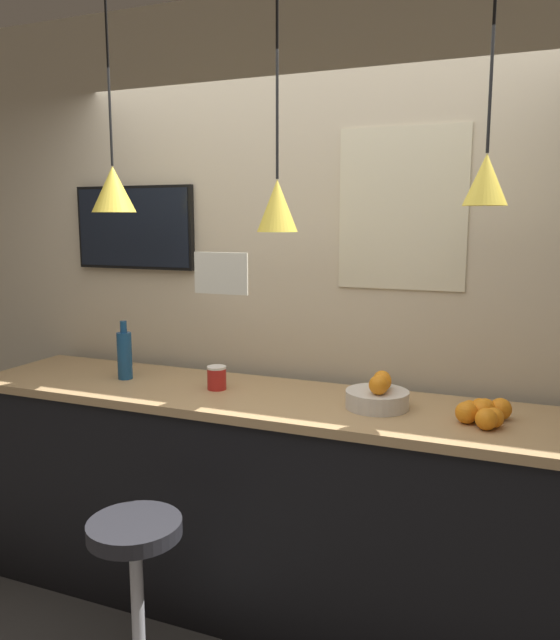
# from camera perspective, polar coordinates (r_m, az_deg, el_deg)

# --- Properties ---
(back_wall) EXTENTS (8.00, 0.06, 2.90)m
(back_wall) POSITION_cam_1_polar(r_m,az_deg,el_deg) (3.12, 3.02, 2.41)
(back_wall) COLOR beige
(back_wall) RESTS_ON ground_plane
(service_counter) EXTENTS (3.07, 0.65, 1.03)m
(service_counter) POSITION_cam_1_polar(r_m,az_deg,el_deg) (2.99, 0.00, -16.58)
(service_counter) COLOR black
(service_counter) RESTS_ON ground_plane
(bar_stool) EXTENTS (0.43, 0.43, 0.70)m
(bar_stool) POSITION_cam_1_polar(r_m,az_deg,el_deg) (2.64, -12.97, -22.27)
(bar_stool) COLOR #B7B7BC
(bar_stool) RESTS_ON ground_plane
(fruit_bowl) EXTENTS (0.27, 0.27, 0.15)m
(fruit_bowl) POSITION_cam_1_polar(r_m,az_deg,el_deg) (2.67, 8.94, -6.83)
(fruit_bowl) COLOR beige
(fruit_bowl) RESTS_ON service_counter
(orange_pile) EXTENTS (0.21, 0.25, 0.09)m
(orange_pile) POSITION_cam_1_polar(r_m,az_deg,el_deg) (2.60, 18.13, -7.95)
(orange_pile) COLOR orange
(orange_pile) RESTS_ON service_counter
(juice_bottle) EXTENTS (0.07, 0.07, 0.29)m
(juice_bottle) POSITION_cam_1_polar(r_m,az_deg,el_deg) (3.19, -14.02, -3.06)
(juice_bottle) COLOR navy
(juice_bottle) RESTS_ON service_counter
(spread_jar) EXTENTS (0.09, 0.09, 0.11)m
(spread_jar) POSITION_cam_1_polar(r_m,az_deg,el_deg) (2.93, -5.81, -5.27)
(spread_jar) COLOR red
(spread_jar) RESTS_ON service_counter
(pendant_lamp_left) EXTENTS (0.21, 0.21, 0.95)m
(pendant_lamp_left) POSITION_cam_1_polar(r_m,az_deg,el_deg) (3.08, -15.00, 11.57)
(pendant_lamp_left) COLOR black
(pendant_lamp_middle) EXTENTS (0.17, 0.17, 1.04)m
(pendant_lamp_middle) POSITION_cam_1_polar(r_m,az_deg,el_deg) (2.66, -0.25, 10.59)
(pendant_lamp_middle) COLOR black
(pendant_lamp_right) EXTENTS (0.16, 0.16, 0.93)m
(pendant_lamp_right) POSITION_cam_1_polar(r_m,az_deg,el_deg) (2.47, 18.31, 12.29)
(pendant_lamp_right) COLOR black
(mounted_tv) EXTENTS (0.73, 0.04, 0.45)m
(mounted_tv) POSITION_cam_1_polar(r_m,az_deg,el_deg) (3.52, -13.19, 8.22)
(mounted_tv) COLOR black
(hanging_menu_board) EXTENTS (0.24, 0.01, 0.17)m
(hanging_menu_board) POSITION_cam_1_polar(r_m,az_deg,el_deg) (2.55, -5.43, 4.27)
(hanging_menu_board) COLOR white
(wall_poster) EXTENTS (0.59, 0.01, 0.74)m
(wall_poster) POSITION_cam_1_polar(r_m,az_deg,el_deg) (2.95, 11.08, 9.93)
(wall_poster) COLOR beige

